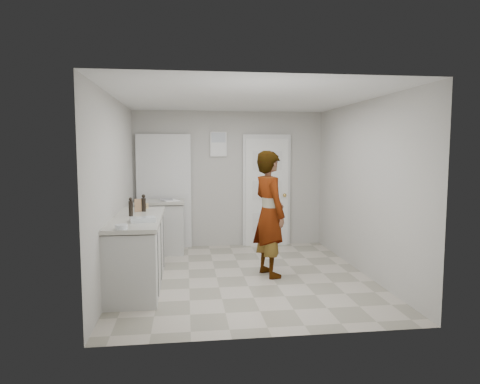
{
  "coord_description": "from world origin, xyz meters",
  "views": [
    {
      "loc": [
        -0.81,
        -5.89,
        1.81
      ],
      "look_at": [
        -0.0,
        0.4,
        1.17
      ],
      "focal_mm": 32.0,
      "sensor_mm": 36.0,
      "label": 1
    }
  ],
  "objects": [
    {
      "name": "ground",
      "position": [
        0.0,
        0.0,
        0.0
      ],
      "size": [
        4.0,
        4.0,
        0.0
      ],
      "primitive_type": "plane",
      "color": "gray",
      "rests_on": "ground"
    },
    {
      "name": "spice_jar",
      "position": [
        -1.39,
        0.56,
        0.96
      ],
      "size": [
        0.05,
        0.05,
        0.08
      ],
      "primitive_type": "cylinder",
      "color": "tan",
      "rests_on": "main_counter"
    },
    {
      "name": "cake_mix_box",
      "position": [
        -1.48,
        0.26,
        1.01
      ],
      "size": [
        0.12,
        0.08,
        0.18
      ],
      "primitive_type": "cube",
      "rotation": [
        0.0,
        0.0,
        0.27
      ],
      "color": "#9F774F",
      "rests_on": "main_counter"
    },
    {
      "name": "oil_cruet_a",
      "position": [
        -1.4,
        0.26,
        1.04
      ],
      "size": [
        0.06,
        0.06,
        0.25
      ],
      "color": "black",
      "rests_on": "main_counter"
    },
    {
      "name": "papers",
      "position": [
        -1.08,
        1.52,
        0.93
      ],
      "size": [
        0.35,
        0.39,
        0.01
      ],
      "primitive_type": "cube",
      "rotation": [
        0.0,
        0.0,
        0.41
      ],
      "color": "white",
      "rests_on": "side_counter"
    },
    {
      "name": "oil_cruet_b",
      "position": [
        -1.53,
        -0.16,
        1.04
      ],
      "size": [
        0.06,
        0.06,
        0.25
      ],
      "color": "black",
      "rests_on": "main_counter"
    },
    {
      "name": "main_counter",
      "position": [
        -1.45,
        -0.2,
        0.43
      ],
      "size": [
        0.64,
        1.96,
        0.93
      ],
      "color": "#BCBBB7",
      "rests_on": "ground"
    },
    {
      "name": "room_shell",
      "position": [
        -0.17,
        1.95,
        1.02
      ],
      "size": [
        4.0,
        4.0,
        4.0
      ],
      "color": "#B8B5AE",
      "rests_on": "ground"
    },
    {
      "name": "egg_bowl",
      "position": [
        -1.52,
        -1.1,
        0.95
      ],
      "size": [
        0.14,
        0.14,
        0.05
      ],
      "color": "silver",
      "rests_on": "main_counter"
    },
    {
      "name": "side_counter",
      "position": [
        -1.25,
        1.55,
        0.43
      ],
      "size": [
        0.84,
        0.61,
        0.93
      ],
      "color": "#BCBBB7",
      "rests_on": "ground"
    },
    {
      "name": "baking_dish",
      "position": [
        -1.33,
        -0.61,
        0.95
      ],
      "size": [
        0.34,
        0.27,
        0.05
      ],
      "rotation": [
        0.0,
        0.0,
        0.2
      ],
      "color": "silver",
      "rests_on": "main_counter"
    },
    {
      "name": "person",
      "position": [
        0.37,
        0.02,
        0.89
      ],
      "size": [
        0.6,
        0.75,
        1.79
      ],
      "primitive_type": "imported",
      "rotation": [
        0.0,
        0.0,
        1.87
      ],
      "color": "silver",
      "rests_on": "ground"
    }
  ]
}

